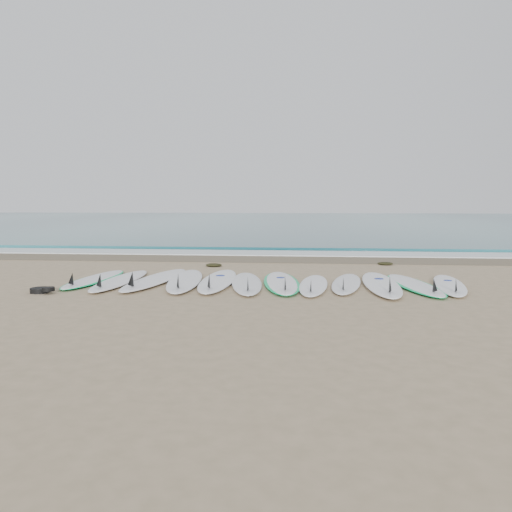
# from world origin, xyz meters

# --- Properties ---
(ground) EXTENTS (120.00, 120.00, 0.00)m
(ground) POSITION_xyz_m (0.00, 0.00, 0.00)
(ground) COLOR tan
(ocean) EXTENTS (120.00, 55.00, 0.03)m
(ocean) POSITION_xyz_m (0.00, 32.50, 0.01)
(ocean) COLOR #23636C
(ocean) RESTS_ON ground
(wet_sand_band) EXTENTS (120.00, 1.80, 0.01)m
(wet_sand_band) POSITION_xyz_m (0.00, 4.10, 0.01)
(wet_sand_band) COLOR brown
(wet_sand_band) RESTS_ON ground
(foam_band) EXTENTS (120.00, 1.40, 0.04)m
(foam_band) POSITION_xyz_m (0.00, 5.50, 0.02)
(foam_band) COLOR silver
(foam_band) RESTS_ON ground
(wave_crest) EXTENTS (120.00, 1.00, 0.10)m
(wave_crest) POSITION_xyz_m (0.00, 7.00, 0.05)
(wave_crest) COLOR #23636C
(wave_crest) RESTS_ON ground
(surfboard_0) EXTENTS (0.67, 2.44, 0.31)m
(surfboard_0) POSITION_xyz_m (-3.27, 0.12, 0.05)
(surfboard_0) COLOR white
(surfboard_0) RESTS_ON ground
(surfboard_1) EXTENTS (0.56, 2.64, 0.34)m
(surfboard_1) POSITION_xyz_m (-2.70, -0.05, 0.06)
(surfboard_1) COLOR white
(surfboard_1) RESTS_ON ground
(surfboard_2) EXTENTS (0.87, 2.93, 0.37)m
(surfboard_2) POSITION_xyz_m (-2.08, 0.10, 0.06)
(surfboard_2) COLOR white
(surfboard_2) RESTS_ON ground
(surfboard_3) EXTENTS (0.95, 2.90, 0.36)m
(surfboard_3) POSITION_xyz_m (-1.48, 0.04, 0.06)
(surfboard_3) COLOR white
(surfboard_3) RESTS_ON ground
(surfboard_4) EXTENTS (0.69, 2.89, 0.37)m
(surfboard_4) POSITION_xyz_m (-0.87, 0.09, 0.06)
(surfboard_4) COLOR white
(surfboard_4) RESTS_ON ground
(surfboard_5) EXTENTS (0.89, 2.63, 0.33)m
(surfboard_5) POSITION_xyz_m (-0.30, -0.11, 0.06)
(surfboard_5) COLOR white
(surfboard_5) RESTS_ON ground
(surfboard_6) EXTENTS (0.93, 2.73, 0.34)m
(surfboard_6) POSITION_xyz_m (0.31, 0.06, 0.05)
(surfboard_6) COLOR white
(surfboard_6) RESTS_ON ground
(surfboard_7) EXTENTS (0.65, 2.39, 0.30)m
(surfboard_7) POSITION_xyz_m (0.89, -0.18, 0.05)
(surfboard_7) COLOR white
(surfboard_7) RESTS_ON ground
(surfboard_8) EXTENTS (0.83, 2.45, 0.31)m
(surfboard_8) POSITION_xyz_m (1.48, 0.04, 0.05)
(surfboard_8) COLOR silver
(surfboard_8) RESTS_ON ground
(surfboard_9) EXTENTS (0.66, 2.91, 0.37)m
(surfboard_9) POSITION_xyz_m (2.09, -0.02, 0.06)
(surfboard_9) COLOR white
(surfboard_9) RESTS_ON ground
(surfboard_10) EXTENTS (0.93, 2.58, 0.32)m
(surfboard_10) POSITION_xyz_m (2.68, 0.03, 0.05)
(surfboard_10) COLOR white
(surfboard_10) RESTS_ON ground
(surfboard_11) EXTENTS (0.90, 2.50, 0.31)m
(surfboard_11) POSITION_xyz_m (3.28, 0.05, 0.05)
(surfboard_11) COLOR white
(surfboard_11) RESTS_ON ground
(seaweed_near) EXTENTS (0.39, 0.30, 0.08)m
(seaweed_near) POSITION_xyz_m (-1.39, 2.51, 0.04)
(seaweed_near) COLOR black
(seaweed_near) RESTS_ON ground
(seaweed_far) EXTENTS (0.37, 0.29, 0.07)m
(seaweed_far) POSITION_xyz_m (2.66, 3.21, 0.04)
(seaweed_far) COLOR black
(seaweed_far) RESTS_ON ground
(leash_coil) EXTENTS (0.46, 0.36, 0.11)m
(leash_coil) POSITION_xyz_m (-3.61, -1.13, 0.05)
(leash_coil) COLOR black
(leash_coil) RESTS_ON ground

